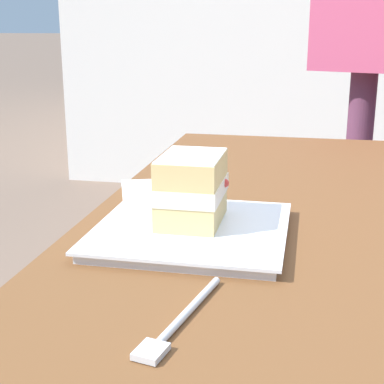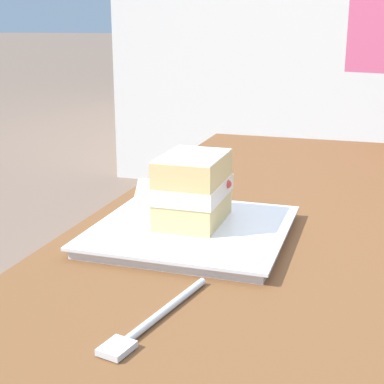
{
  "view_description": "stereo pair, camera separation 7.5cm",
  "coord_description": "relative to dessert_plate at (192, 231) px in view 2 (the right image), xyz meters",
  "views": [
    {
      "loc": [
        0.77,
        -0.21,
        0.98
      ],
      "look_at": [
        0.07,
        -0.36,
        0.77
      ],
      "focal_mm": 53.59,
      "sensor_mm": 36.0,
      "label": 1
    },
    {
      "loc": [
        0.76,
        -0.14,
        0.98
      ],
      "look_at": [
        0.07,
        -0.36,
        0.77
      ],
      "focal_mm": 53.59,
      "sensor_mm": 36.0,
      "label": 2
    }
  ],
  "objects": [
    {
      "name": "paper_napkin",
      "position": [
        -0.19,
        -0.11,
        -0.01
      ],
      "size": [
        0.18,
        0.14,
        0.0
      ],
      "color": "white",
      "rests_on": "patio_table"
    },
    {
      "name": "dessert_fork",
      "position": [
        0.23,
        0.04,
        -0.0
      ],
      "size": [
        0.17,
        0.05,
        0.01
      ],
      "color": "silver",
      "rests_on": "patio_table"
    },
    {
      "name": "cake_slice",
      "position": [
        -0.02,
        -0.0,
        0.05
      ],
      "size": [
        0.12,
        0.09,
        0.09
      ],
      "color": "#E0C17A",
      "rests_on": "dessert_plate"
    },
    {
      "name": "dessert_plate",
      "position": [
        0.0,
        0.0,
        0.0
      ],
      "size": [
        0.25,
        0.25,
        0.02
      ],
      "color": "white",
      "rests_on": "patio_table"
    }
  ]
}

